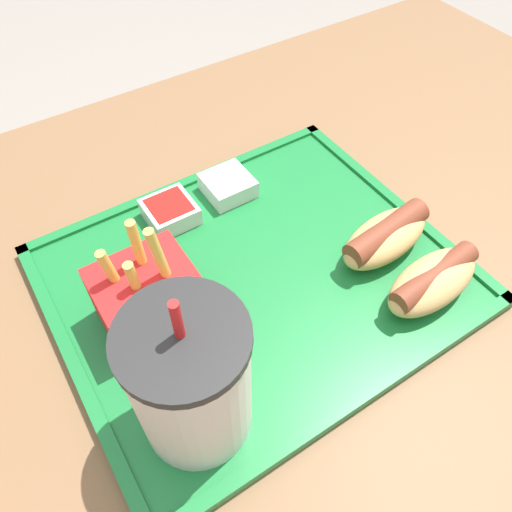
{
  "coord_description": "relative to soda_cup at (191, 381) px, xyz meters",
  "views": [
    {
      "loc": [
        0.18,
        0.25,
        1.15
      ],
      "look_at": [
        0.02,
        -0.01,
        0.77
      ],
      "focal_mm": 35.0,
      "sensor_mm": 36.0,
      "label": 1
    }
  ],
  "objects": [
    {
      "name": "hot_dog_near",
      "position": [
        -0.25,
        -0.05,
        -0.05
      ],
      "size": [
        0.12,
        0.06,
        0.04
      ],
      "color": "tan",
      "rests_on": "food_tray"
    },
    {
      "name": "hot_dog_far",
      "position": [
        -0.25,
        0.01,
        -0.05
      ],
      "size": [
        0.12,
        0.06,
        0.04
      ],
      "color": "tan",
      "rests_on": "food_tray"
    },
    {
      "name": "dining_table",
      "position": [
        -0.14,
        -0.09,
        -0.44
      ],
      "size": [
        1.26,
        0.82,
        0.73
      ],
      "color": "brown",
      "rests_on": "ground_plane"
    },
    {
      "name": "sauce_cup_ketchup",
      "position": [
        -0.08,
        -0.22,
        -0.06
      ],
      "size": [
        0.05,
        0.05,
        0.02
      ],
      "color": "silver",
      "rests_on": "food_tray"
    },
    {
      "name": "fries_carton",
      "position": [
        -0.01,
        -0.11,
        -0.03
      ],
      "size": [
        0.09,
        0.07,
        0.12
      ],
      "color": "red",
      "rests_on": "food_tray"
    },
    {
      "name": "sauce_cup_mayo",
      "position": [
        -0.16,
        -0.22,
        -0.06
      ],
      "size": [
        0.05,
        0.05,
        0.02
      ],
      "color": "silver",
      "rests_on": "food_tray"
    },
    {
      "name": "ground_plane",
      "position": [
        -0.14,
        -0.09,
        -0.81
      ],
      "size": [
        8.0,
        8.0,
        0.0
      ],
      "primitive_type": "plane",
      "color": "gray"
    },
    {
      "name": "food_tray",
      "position": [
        -0.12,
        -0.1,
        -0.07
      ],
      "size": [
        0.4,
        0.33,
        0.01
      ],
      "color": "#197233",
      "rests_on": "dining_table"
    },
    {
      "name": "soda_cup",
      "position": [
        0.0,
        0.0,
        0.0
      ],
      "size": [
        0.09,
        0.09,
        0.17
      ],
      "color": "silver",
      "rests_on": "food_tray"
    }
  ]
}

